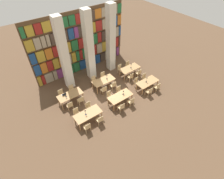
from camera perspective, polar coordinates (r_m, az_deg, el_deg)
ground_plane at (r=14.38m, az=-0.29°, el=-1.70°), size 40.00×40.00×0.00m
bookshelf_bank at (r=16.02m, az=-10.24°, el=14.45°), size 8.92×0.35×5.50m
pillar_left at (r=13.89m, az=-15.37°, el=10.58°), size 0.62×0.62×6.00m
pillar_center at (r=14.64m, az=-7.52°, el=13.55°), size 0.62×0.62×6.00m
pillar_right at (r=15.66m, az=-0.41°, el=15.97°), size 0.62×0.62×6.00m
reading_table_0 at (r=12.24m, az=-7.86°, el=-8.10°), size 1.91×0.89×0.75m
chair_0 at (r=11.87m, az=-8.08°, el=-12.05°), size 0.42×0.40×0.86m
chair_1 at (r=12.71m, az=-11.43°, el=-7.56°), size 0.42×0.40×0.86m
chair_2 at (r=12.13m, az=-3.97°, el=-9.85°), size 0.42×0.40×0.86m
chair_3 at (r=12.96m, az=-7.55°, el=-5.63°), size 0.42×0.40×0.86m
desk_lamp_0 at (r=11.92m, az=-8.72°, el=-7.14°), size 0.14×0.14×0.45m
reading_table_1 at (r=13.29m, az=2.72°, el=-2.38°), size 1.91×0.89×0.75m
chair_4 at (r=12.84m, az=3.06°, el=-5.77°), size 0.42×0.40×0.86m
chair_5 at (r=13.64m, az=-0.78°, el=-2.05°), size 0.42×0.40×0.86m
chair_6 at (r=13.29m, az=6.29°, el=-3.91°), size 0.42×0.40×0.86m
chair_7 at (r=14.05m, az=2.39°, el=-0.41°), size 0.42×0.40×0.86m
desk_lamp_1 at (r=13.19m, az=3.73°, el=-0.76°), size 0.14×0.14×0.39m
reading_table_2 at (r=14.79m, az=11.49°, el=2.27°), size 1.91×0.89×0.75m
chair_8 at (r=14.29m, az=12.05°, el=-0.65°), size 0.42×0.40×0.86m
chair_9 at (r=15.00m, az=8.12°, el=2.45°), size 0.42×0.40×0.86m
chair_10 at (r=14.85m, az=14.54°, el=0.82°), size 0.42×0.40×0.86m
chair_11 at (r=15.54m, az=10.64°, el=3.75°), size 0.42×0.40×0.86m
desk_lamp_2 at (r=14.48m, az=11.30°, el=3.41°), size 0.14×0.14×0.49m
reading_table_3 at (r=13.75m, az=-13.49°, el=-1.89°), size 1.91×0.89×0.75m
chair_12 at (r=13.31m, az=-13.62°, el=-5.07°), size 0.42×0.40×0.86m
chair_13 at (r=14.32m, az=-16.18°, el=-1.49°), size 0.42×0.40×0.86m
chair_14 at (r=13.52m, az=-10.20°, el=-3.44°), size 0.42×0.40×0.86m
chair_15 at (r=14.51m, az=-12.96°, el=-0.02°), size 0.42×0.40×0.86m
desk_lamp_3 at (r=13.38m, az=-15.00°, el=-1.25°), size 0.14×0.14×0.50m
laptop at (r=13.77m, az=-15.43°, el=-1.57°), size 0.32×0.22×0.21m
reading_table_4 at (r=14.65m, az=-2.76°, el=2.79°), size 1.91×0.89×0.75m
chair_16 at (r=14.13m, az=-2.65°, el=-0.12°), size 0.42×0.40×0.86m
chair_17 at (r=15.08m, az=-5.79°, el=2.95°), size 0.42×0.40×0.86m
chair_18 at (r=14.53m, az=0.41°, el=1.38°), size 0.42×0.40×0.86m
chair_19 at (r=15.45m, az=-2.84°, el=4.28°), size 0.42×0.40×0.86m
desk_lamp_4 at (r=14.53m, az=-1.69°, el=4.36°), size 0.14×0.14×0.45m
reading_table_5 at (r=16.07m, az=5.82°, el=6.74°), size 1.91×0.89×0.75m
chair_20 at (r=15.49m, az=6.06°, el=4.17°), size 0.42×0.40×0.86m
chair_21 at (r=16.35m, az=2.70°, el=6.77°), size 0.42×0.40×0.86m
chair_22 at (r=16.03m, az=8.67°, el=5.42°), size 0.42×0.40×0.86m
chair_23 at (r=16.87m, az=5.29°, el=7.89°), size 0.42×0.40×0.86m
desk_lamp_5 at (r=15.87m, az=6.27°, el=8.00°), size 0.14×0.14×0.49m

